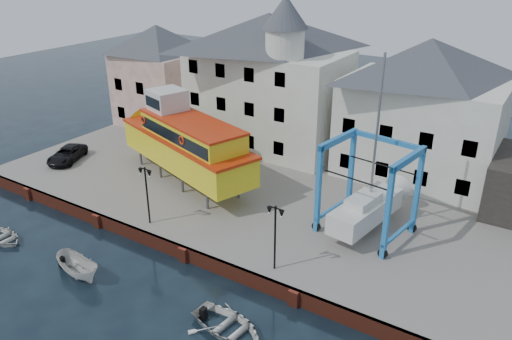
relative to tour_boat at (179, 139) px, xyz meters
The scene contains 14 objects.
ground 11.62m from the tour_boat, 49.28° to the right, with size 140.00×140.00×0.00m, color black.
hardstanding 8.50m from the tour_boat, 21.90° to the left, with size 44.00×22.00×1.00m, color slate.
quay_wall 11.37m from the tour_boat, 48.91° to the right, with size 44.00×0.47×1.00m.
building_pink 14.84m from the tour_boat, 138.14° to the left, with size 8.00×7.00×10.30m.
building_white_main 10.87m from the tour_boat, 78.05° to the left, with size 14.00×8.30×14.00m.
building_white_right 19.48m from the tour_boat, 34.03° to the left, with size 12.00×8.00×11.20m.
lamp_post_left 7.60m from the tour_boat, 66.48° to the right, with size 1.12×0.32×4.20m.
lamp_post_right 14.78m from the tour_boat, 28.14° to the right, with size 1.12×0.32×4.20m.
tour_boat is the anchor object (origin of this frame).
travel_lift 16.08m from the tour_boat, ahead, with size 6.10×8.04×11.83m.
van 11.50m from the tour_boat, 165.34° to the right, with size 2.04×4.44×1.23m, color black.
motorboat_a 13.81m from the tour_boat, 78.29° to the right, with size 1.43×3.80×1.47m, color silver.
motorboat_b 18.18m from the tour_boat, 42.14° to the right, with size 3.09×4.32×0.89m, color silver.
motorboat_d 14.59m from the tour_boat, 111.41° to the right, with size 2.52×3.52×0.73m, color silver.
Camera 1 is at (18.30, -20.11, 18.38)m, focal length 35.00 mm.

